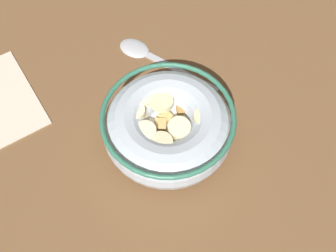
{
  "coord_description": "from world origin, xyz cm",
  "views": [
    {
      "loc": [
        -22.78,
        6.55,
        43.24
      ],
      "look_at": [
        0.0,
        0.0,
        3.0
      ],
      "focal_mm": 42.23,
      "sensor_mm": 36.0,
      "label": 1
    }
  ],
  "objects": [
    {
      "name": "folded_napkin",
      "position": [
        11.75,
        19.77,
        0.15
      ],
      "size": [
        16.05,
        12.24,
        0.3
      ],
      "primitive_type": "cube",
      "rotation": [
        0.0,
        0.0,
        0.29
      ],
      "color": "beige",
      "rests_on": "ground_plane"
    },
    {
      "name": "ground_plane",
      "position": [
        0.0,
        0.0,
        -1.0
      ],
      "size": [
        130.54,
        130.54,
        2.0
      ],
      "primitive_type": "cube",
      "color": "brown"
    },
    {
      "name": "cereal_bowl",
      "position": [
        0.02,
        -0.01,
        2.99
      ],
      "size": [
        15.63,
        15.63,
        5.49
      ],
      "color": "#B2BCC6",
      "rests_on": "ground_plane"
    },
    {
      "name": "spoon",
      "position": [
        13.95,
        -0.77,
        0.34
      ],
      "size": [
        13.62,
        12.04,
        0.8
      ],
      "color": "#B7B7BC",
      "rests_on": "ground_plane"
    }
  ]
}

